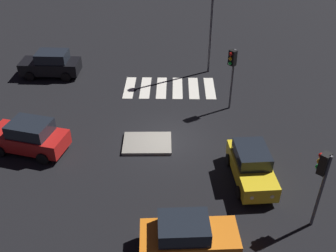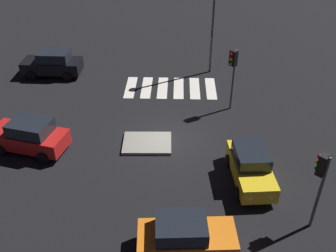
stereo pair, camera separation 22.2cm
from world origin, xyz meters
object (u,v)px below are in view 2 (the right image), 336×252
at_px(car_black, 53,63).
at_px(traffic_light_south, 233,66).
at_px(traffic_island, 147,143).
at_px(car_orange, 186,237).
at_px(traffic_light_west, 321,174).
at_px(car_red, 29,136).
at_px(car_yellow, 251,166).

height_order(car_black, traffic_light_south, traffic_light_south).
bearing_deg(traffic_island, car_orange, 106.09).
xyz_separation_m(car_black, traffic_light_west, (-15.28, 14.35, 1.98)).
bearing_deg(traffic_light_south, car_orange, 32.57).
bearing_deg(traffic_light_south, traffic_light_west, 61.51).
relative_size(car_red, traffic_light_west, 1.18).
relative_size(car_yellow, car_orange, 1.01).
relative_size(traffic_island, traffic_light_south, 0.68).
relative_size(traffic_island, car_red, 0.61).
bearing_deg(car_red, car_black, -68.18).
height_order(car_black, car_red, car_black).
bearing_deg(car_black, traffic_light_west, 138.15).
distance_m(traffic_island, car_red, 6.52).
distance_m(traffic_island, car_black, 11.65).
bearing_deg(car_black, car_yellow, 140.15).
xyz_separation_m(car_yellow, traffic_light_west, (-2.17, 2.87, 2.06)).
xyz_separation_m(traffic_island, car_yellow, (-5.38, 2.81, 0.77)).
bearing_deg(car_red, traffic_light_south, -144.03).
xyz_separation_m(car_red, traffic_light_south, (-11.48, -4.66, 2.19)).
relative_size(car_black, traffic_light_west, 1.15).
xyz_separation_m(traffic_island, traffic_light_west, (-7.55, 5.67, 2.83)).
height_order(traffic_island, traffic_light_south, traffic_light_south).
height_order(car_orange, traffic_light_west, traffic_light_west).
relative_size(traffic_island, car_black, 0.63).
height_order(traffic_island, car_orange, car_orange).
bearing_deg(traffic_light_west, car_orange, 60.63).
height_order(car_red, car_orange, car_red).
relative_size(traffic_light_west, traffic_light_south, 0.94).
distance_m(car_yellow, car_red, 12.02).
distance_m(car_black, traffic_light_west, 21.06).
xyz_separation_m(traffic_light_west, traffic_light_south, (2.50, -9.71, 0.18)).
xyz_separation_m(car_yellow, car_red, (11.82, -2.19, 0.05)).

